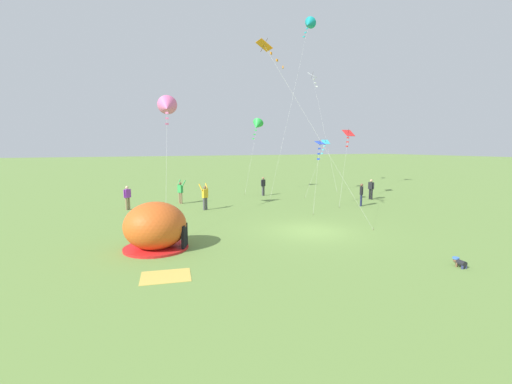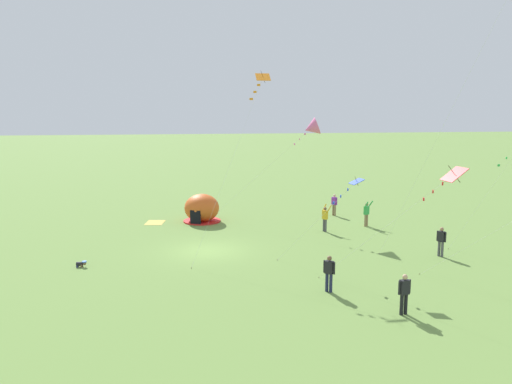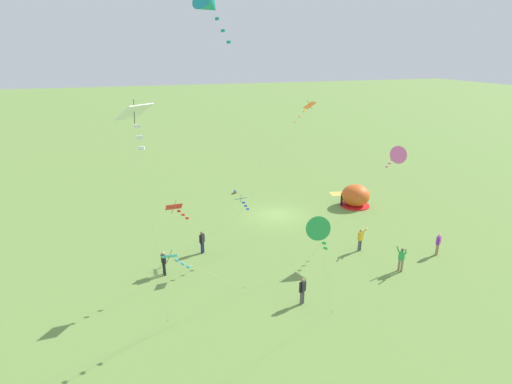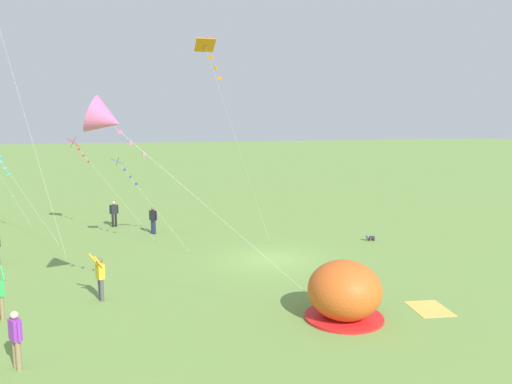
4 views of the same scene
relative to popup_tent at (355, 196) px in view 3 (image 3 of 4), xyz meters
The scene contains 18 objects.
ground_plane 8.08m from the popup_tent, ahead, with size 300.00×300.00×0.00m, color olive.
popup_tent is the anchor object (origin of this frame).
picnic_blanket 3.63m from the popup_tent, 92.99° to the right, with size 1.70×1.30×0.01m, color gold.
toddler_crawling 12.30m from the popup_tent, 35.05° to the right, with size 0.29×0.55×0.32m.
person_strolling 10.55m from the popup_tent, 92.46° to the left, with size 0.52×0.40×1.72m.
person_center_field 16.56m from the popup_tent, 17.20° to the left, with size 0.44×0.45×1.72m.
person_flying_kite 12.17m from the popup_tent, 73.04° to the left, with size 0.66×0.72×1.89m.
person_far_back 9.40m from the popup_tent, 60.91° to the left, with size 0.71×0.61×1.89m.
person_with_toddler 20.13m from the popup_tent, 20.74° to the left, with size 0.30×0.58×1.72m.
person_watching_sky 17.29m from the popup_tent, 48.63° to the left, with size 0.52×0.40×1.72m.
kite_red 20.72m from the popup_tent, 27.33° to the left, with size 4.74×4.83×6.04m.
kite_white 29.01m from the popup_tent, 42.05° to the left, with size 1.44×6.72×12.74m.
kite_blue 15.24m from the popup_tent, 27.11° to the left, with size 3.16×3.79×5.02m.
kite_green 21.72m from the popup_tent, 53.27° to the left, with size 3.33×3.48×7.35m.
kite_pink 10.09m from the popup_tent, 75.27° to the left, with size 2.41×8.39×7.82m.
kite_cyan 23.53m from the popup_tent, 36.36° to the left, with size 5.16×4.07×5.23m.
kite_orange 11.82m from the popup_tent, 24.39° to the left, with size 4.80×5.10×10.64m.
kite_teal 26.17m from the popup_tent, 39.75° to the left, with size 6.97×4.89×16.64m.
Camera 3 is at (12.24, 31.32, 14.16)m, focal length 28.00 mm.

